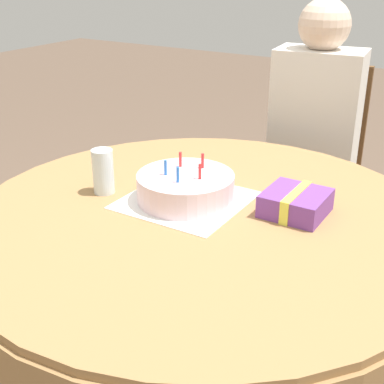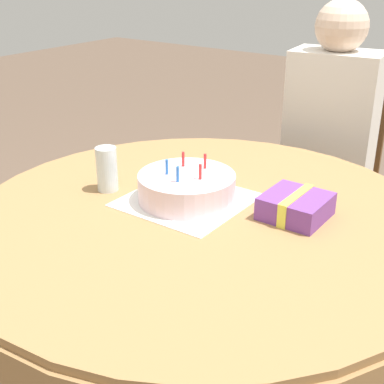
% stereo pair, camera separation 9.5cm
% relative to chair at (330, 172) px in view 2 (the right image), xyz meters
% --- Properties ---
extents(dining_table, '(1.27, 1.27, 0.71)m').
position_rel_chair_xyz_m(dining_table, '(0.03, -0.99, 0.13)').
color(dining_table, '#9E7547').
rests_on(dining_table, ground_plane).
extents(chair, '(0.44, 0.44, 0.92)m').
position_rel_chair_xyz_m(chair, '(0.00, 0.00, 0.00)').
color(chair, brown).
rests_on(chair, ground_plane).
extents(person, '(0.36, 0.33, 1.19)m').
position_rel_chair_xyz_m(person, '(0.01, -0.09, 0.21)').
color(person, beige).
rests_on(person, ground_plane).
extents(napkin, '(0.32, 0.32, 0.00)m').
position_rel_chair_xyz_m(napkin, '(-0.05, -0.95, 0.21)').
color(napkin, white).
rests_on(napkin, dining_table).
extents(birthday_cake, '(0.27, 0.27, 0.12)m').
position_rel_chair_xyz_m(birthday_cake, '(-0.05, -0.95, 0.25)').
color(birthday_cake, silver).
rests_on(birthday_cake, dining_table).
extents(drinking_glass, '(0.06, 0.06, 0.13)m').
position_rel_chair_xyz_m(drinking_glass, '(-0.28, -1.02, 0.28)').
color(drinking_glass, silver).
rests_on(drinking_glass, dining_table).
extents(gift_box, '(0.16, 0.16, 0.07)m').
position_rel_chair_xyz_m(gift_box, '(0.24, -0.86, 0.24)').
color(gift_box, '#753D99').
rests_on(gift_box, dining_table).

